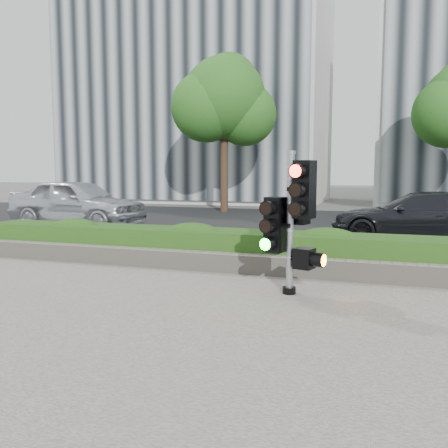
% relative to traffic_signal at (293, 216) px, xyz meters
% --- Properties ---
extents(ground, '(120.00, 120.00, 0.00)m').
position_rel_traffic_signal_xyz_m(ground, '(-1.17, -0.71, -1.22)').
color(ground, '#51514C').
rests_on(ground, ground).
extents(sidewalk, '(16.00, 11.00, 0.03)m').
position_rel_traffic_signal_xyz_m(sidewalk, '(-1.17, -3.21, -1.20)').
color(sidewalk, '#9E9389').
rests_on(sidewalk, ground).
extents(road, '(60.00, 13.00, 0.02)m').
position_rel_traffic_signal_xyz_m(road, '(-1.17, 9.29, -1.21)').
color(road, black).
rests_on(road, ground).
extents(curb, '(60.00, 0.25, 0.12)m').
position_rel_traffic_signal_xyz_m(curb, '(-1.17, 2.44, -1.16)').
color(curb, gray).
rests_on(curb, ground).
extents(stone_wall, '(12.00, 0.32, 0.34)m').
position_rel_traffic_signal_xyz_m(stone_wall, '(-1.17, 1.19, -1.02)').
color(stone_wall, gray).
rests_on(stone_wall, sidewalk).
extents(hedge, '(12.00, 1.00, 0.68)m').
position_rel_traffic_signal_xyz_m(hedge, '(-1.17, 1.84, -0.85)').
color(hedge, '#3F7C26').
rests_on(hedge, sidewalk).
extents(building_left, '(16.00, 9.00, 15.00)m').
position_rel_traffic_signal_xyz_m(building_left, '(-10.17, 22.29, 6.28)').
color(building_left, '#B7B7B2').
rests_on(building_left, ground).
extents(tree_left, '(4.61, 4.03, 7.34)m').
position_rel_traffic_signal_xyz_m(tree_left, '(-5.69, 13.85, 3.83)').
color(tree_left, black).
rests_on(tree_left, ground).
extents(traffic_signal, '(0.79, 0.64, 2.15)m').
position_rel_traffic_signal_xyz_m(traffic_signal, '(0.00, 0.00, 0.00)').
color(traffic_signal, black).
rests_on(traffic_signal, sidewalk).
extents(car_silver, '(4.91, 2.29, 1.63)m').
position_rel_traffic_signal_xyz_m(car_silver, '(-8.49, 6.54, -0.39)').
color(car_silver, silver).
rests_on(car_silver, road).
extents(car_dark, '(4.60, 1.96, 1.32)m').
position_rel_traffic_signal_xyz_m(car_dark, '(2.21, 6.56, -0.54)').
color(car_dark, black).
rests_on(car_dark, road).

